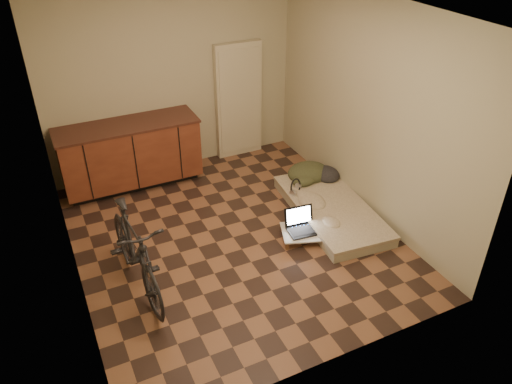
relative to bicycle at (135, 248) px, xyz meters
name	(u,v)px	position (x,y,z in m)	size (l,w,h in m)	color
room_shell	(230,138)	(1.20, 0.35, 0.79)	(3.50, 4.00, 2.60)	brown
cabinets	(130,154)	(0.45, 2.05, -0.04)	(1.84, 0.62, 0.91)	black
appliance_panel	(239,101)	(2.15, 2.29, 0.34)	(0.70, 0.10, 1.70)	beige
bicycle	(135,248)	(0.00, 0.00, 0.00)	(0.46, 1.56, 1.01)	black
futon	(331,209)	(2.50, 0.26, -0.43)	(1.01, 1.84, 0.15)	#ACA58A
clothing_pile	(313,168)	(2.65, 0.96, -0.23)	(0.61, 0.51, 0.24)	#333921
headphones	(296,186)	(2.24, 0.71, -0.27)	(0.24, 0.22, 0.16)	black
lap_desk	(309,232)	(2.00, -0.05, -0.41)	(0.74, 0.61, 0.11)	brown
laptop	(302,226)	(1.93, 0.02, -0.35)	(0.38, 0.35, 0.24)	black
mouse	(327,228)	(2.20, -0.11, -0.38)	(0.06, 0.10, 0.04)	silver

